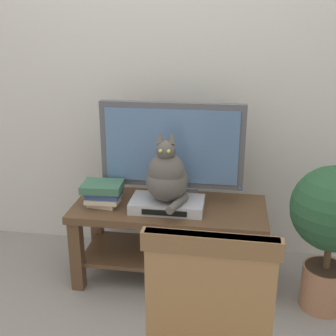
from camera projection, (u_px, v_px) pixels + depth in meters
The scene contains 7 objects.
back_wall at pixel (171, 38), 2.68m from camera, with size 7.00×0.12×2.80m, color beige.
tv_stand at pixel (169, 227), 2.59m from camera, with size 1.13×0.49×0.48m.
tv at pixel (172, 149), 2.52m from camera, with size 0.84×0.20×0.59m.
media_box at pixel (167, 204), 2.48m from camera, with size 0.42×0.23×0.06m.
cat at pixel (167, 176), 2.41m from camera, with size 0.24×0.34×0.41m.
book_stack at pixel (103, 193), 2.53m from camera, with size 0.24×0.19×0.14m.
potted_plant at pixel (332, 221), 2.25m from camera, with size 0.45×0.45×0.82m.
Camera 1 is at (0.40, -1.71, 1.54)m, focal length 46.42 mm.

